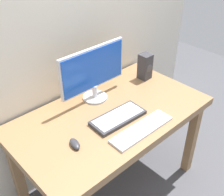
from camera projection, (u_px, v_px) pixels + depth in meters
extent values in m
plane|color=#4C4C51|center=(111.00, 185.00, 2.38)|extent=(6.00, 6.00, 0.00)
cube|color=#936D47|center=(111.00, 116.00, 1.97)|extent=(1.39, 0.79, 0.06)
cube|color=#936D47|center=(192.00, 138.00, 2.34)|extent=(0.07, 0.07, 0.72)
cube|color=#936D47|center=(18.00, 174.00, 2.03)|extent=(0.07, 0.07, 0.72)
cube|color=#936D47|center=(135.00, 105.00, 2.73)|extent=(0.07, 0.07, 0.72)
cylinder|color=silver|center=(95.00, 97.00, 2.10)|extent=(0.18, 0.18, 0.02)
cylinder|color=silver|center=(95.00, 91.00, 2.07)|extent=(0.04, 0.04, 0.09)
cube|color=silver|center=(93.00, 68.00, 1.97)|extent=(0.56, 0.02, 0.31)
cube|color=blue|center=(94.00, 69.00, 1.96)|extent=(0.53, 0.01, 0.29)
cube|color=#333338|center=(118.00, 118.00, 1.88)|extent=(0.39, 0.18, 0.03)
cube|color=silver|center=(118.00, 116.00, 1.88)|extent=(0.36, 0.15, 0.00)
cube|color=silver|center=(142.00, 129.00, 1.79)|extent=(0.47, 0.13, 0.02)
cube|color=silver|center=(142.00, 128.00, 1.78)|extent=(0.43, 0.11, 0.00)
ellipsoid|color=#333338|center=(75.00, 144.00, 1.67)|extent=(0.07, 0.11, 0.03)
cube|color=#333338|center=(145.00, 66.00, 2.29)|extent=(0.09, 0.09, 0.21)
cylinder|color=#3F3F44|center=(149.00, 68.00, 2.26)|extent=(0.06, 0.00, 0.06)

